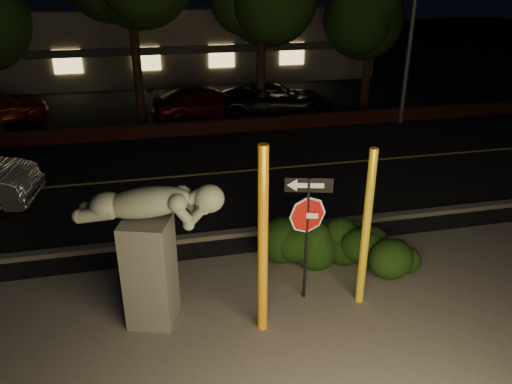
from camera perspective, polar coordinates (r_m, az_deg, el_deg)
ground at (r=18.73m, az=-4.98°, el=5.54°), size 90.00×90.00×0.00m
patio at (r=9.18m, az=5.37°, el=-16.22°), size 14.00×6.00×0.02m
road at (r=15.94m, az=-3.42°, el=2.22°), size 80.00×8.00×0.01m
lane_marking at (r=15.93m, az=-3.43°, el=2.27°), size 80.00×0.12×0.00m
curb at (r=12.26m, az=-0.19°, el=-4.51°), size 80.00×0.25×0.12m
brick_wall at (r=19.88m, az=-5.55°, el=7.38°), size 40.00×0.35×0.50m
parking_lot at (r=25.42m, az=-7.29°, el=10.43°), size 40.00×12.00×0.01m
building at (r=32.91m, az=-9.04°, el=16.97°), size 22.00×10.20×4.00m
yellow_pole_left at (r=8.36m, az=0.78°, el=-5.97°), size 0.17×0.17×3.50m
yellow_pole_right at (r=9.36m, az=12.46°, el=-4.27°), size 0.16×0.16×3.15m
signpost at (r=9.17m, az=5.90°, el=-2.69°), size 0.84×0.25×2.56m
sculpture at (r=8.79m, az=-12.06°, el=-5.31°), size 2.55×1.39×2.75m
hedge_center at (r=11.10m, az=5.66°, el=-4.96°), size 2.34×1.46×1.13m
hedge_right at (r=11.27m, az=11.45°, el=-4.80°), size 1.92×1.28×1.16m
hedge_far_right at (r=10.79m, az=14.14°, el=-6.67°), size 1.80×1.42×1.10m
parked_car_darkred at (r=21.60m, az=-5.50°, el=9.99°), size 5.06×2.58×1.41m
parked_car_dark at (r=22.13m, az=2.25°, el=10.41°), size 5.29×2.93×1.40m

